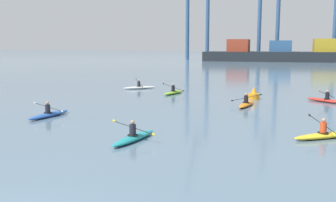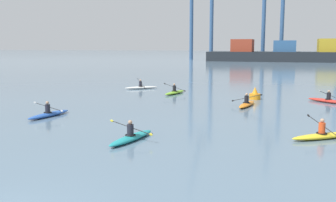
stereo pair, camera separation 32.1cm
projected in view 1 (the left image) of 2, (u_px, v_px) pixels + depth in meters
container_barge at (280, 54)px, 109.08m from camera, size 42.98×11.58×6.32m
gantry_crane_west at (197, 0)px, 121.38m from camera, size 7.79×18.97×41.12m
gantry_crane_west_mid at (269, 3)px, 116.69m from camera, size 6.69×16.43×33.58m
channel_buoy at (254, 95)px, 30.81m from camera, size 0.90×0.90×1.00m
kayak_blue at (49, 114)px, 23.03m from camera, size 2.25×3.45×0.95m
kayak_yellow at (324, 135)px, 17.65m from camera, size 3.08×2.52×1.00m
kayak_red at (326, 100)px, 29.08m from camera, size 2.95×2.69×1.02m
kayak_teal at (134, 137)px, 17.21m from camera, size 2.23×3.45×0.95m
kayak_lime at (174, 92)px, 34.20m from camera, size 2.19×3.45×0.96m
kayak_orange at (246, 104)px, 27.21m from camera, size 2.21×3.45×0.96m
kayak_white at (140, 87)px, 38.28m from camera, size 2.99×2.64×1.01m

